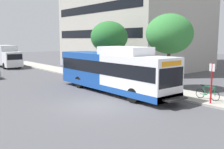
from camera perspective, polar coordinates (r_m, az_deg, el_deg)
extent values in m
plane|color=#4C4C51|center=(23.27, -15.41, -2.85)|extent=(120.00, 120.00, 0.00)
cube|color=#A8A399|center=(25.23, 1.19, -1.58)|extent=(3.00, 56.00, 0.14)
cube|color=white|center=(18.27, 5.84, -0.14)|extent=(2.54, 5.80, 2.73)
cube|color=#19479E|center=(22.72, -4.52, 1.45)|extent=(2.54, 5.80, 2.73)
cube|color=#19479E|center=(20.58, 0.09, -2.42)|extent=(2.57, 11.60, 0.44)
cube|color=black|center=(20.37, 0.09, 1.76)|extent=(2.58, 11.25, 0.96)
cube|color=black|center=(16.37, 12.91, -0.66)|extent=(2.34, 0.10, 1.24)
cube|color=orange|center=(16.26, 13.04, 2.37)|extent=(1.91, 0.08, 0.32)
cube|color=white|center=(19.17, 2.84, 5.27)|extent=(2.16, 4.06, 0.60)
cube|color=black|center=(16.37, 13.85, -5.32)|extent=(1.78, 0.60, 0.10)
cylinder|color=black|center=(17.21, 4.74, -4.64)|extent=(0.30, 1.00, 1.00)
cylinder|color=black|center=(18.82, 9.73, -3.64)|extent=(0.30, 1.00, 1.00)
cylinder|color=black|center=(22.52, -7.28, -1.69)|extent=(0.30, 1.00, 1.00)
cylinder|color=black|center=(23.76, -2.64, -1.13)|extent=(0.30, 1.00, 1.00)
cylinder|color=red|center=(17.50, 21.15, -1.81)|extent=(0.10, 0.10, 2.60)
cube|color=white|center=(17.35, 21.28, 1.44)|extent=(0.04, 0.36, 0.48)
torus|color=black|center=(18.39, 21.82, -4.47)|extent=(0.04, 0.66, 0.66)
torus|color=black|center=(18.94, 18.92, -3.98)|extent=(0.04, 0.66, 0.66)
cylinder|color=#19723F|center=(18.51, 20.92, -3.49)|extent=(0.05, 0.64, 0.64)
cylinder|color=#19723F|center=(18.73, 19.73, -3.30)|extent=(0.05, 0.34, 0.62)
cylinder|color=#19723F|center=(18.53, 20.57, -2.52)|extent=(0.05, 0.90, 0.05)
cylinder|color=#19723F|center=(18.83, 19.50, -4.12)|extent=(0.05, 0.45, 0.08)
cylinder|color=#19723F|center=(18.34, 21.81, -3.43)|extent=(0.05, 0.10, 0.67)
cylinder|color=black|center=(18.29, 21.79, -2.39)|extent=(0.52, 0.03, 0.03)
cube|color=black|center=(18.75, 19.39, -2.22)|extent=(0.12, 0.24, 0.06)
cylinder|color=#4C3823|center=(22.15, 12.36, 1.06)|extent=(0.28, 0.28, 3.04)
ellipsoid|color=#337A38|center=(22.01, 12.59, 8.78)|extent=(3.88, 3.88, 3.30)
cylinder|color=#4C3823|center=(27.25, -0.62, 2.27)|extent=(0.28, 0.28, 2.82)
ellipsoid|color=#286B2D|center=(27.12, -0.63, 8.29)|extent=(3.86, 3.86, 3.28)
cube|color=silver|center=(38.84, -21.13, 3.14)|extent=(2.30, 2.00, 2.10)
cube|color=#B2B7BC|center=(42.15, -22.64, 4.14)|extent=(2.30, 5.00, 2.70)
cube|color=black|center=(37.90, -20.70, 3.66)|extent=(2.07, 0.08, 0.80)
cylinder|color=black|center=(39.04, -22.70, 1.76)|extent=(0.26, 0.92, 0.92)
cylinder|color=black|center=(39.66, -19.85, 1.99)|extent=(0.26, 0.92, 0.92)
cylinder|color=black|center=(43.58, -21.65, 2.40)|extent=(0.26, 0.92, 0.92)
cube|color=black|center=(38.96, 4.52, 4.06)|extent=(14.00, 17.81, 1.10)
cube|color=black|center=(38.87, 4.57, 8.84)|extent=(14.00, 17.81, 1.10)
cube|color=black|center=(39.06, 4.62, 13.60)|extent=(14.00, 17.81, 1.10)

